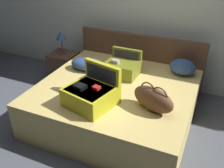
{
  "coord_description": "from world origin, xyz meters",
  "views": [
    {
      "loc": [
        1.11,
        -2.24,
        2.17
      ],
      "look_at": [
        0.0,
        0.26,
        0.62
      ],
      "focal_mm": 41.04,
      "sensor_mm": 36.0,
      "label": 1
    }
  ],
  "objects_px": {
    "duffel_bag": "(153,99)",
    "pillow_center_head": "(87,64)",
    "pillow_near_headboard": "(183,67)",
    "nightstand": "(64,67)",
    "bed": "(116,103)",
    "hard_case_large": "(91,93)",
    "table_lamp": "(61,36)",
    "hard_case_medium": "(122,67)"
  },
  "relations": [
    {
      "from": "pillow_near_headboard",
      "to": "pillow_center_head",
      "type": "bearing_deg",
      "value": -162.28
    },
    {
      "from": "hard_case_large",
      "to": "nightstand",
      "type": "xyz_separation_m",
      "value": [
        -1.16,
        1.15,
        -0.4
      ]
    },
    {
      "from": "bed",
      "to": "pillow_near_headboard",
      "type": "height_order",
      "value": "pillow_near_headboard"
    },
    {
      "from": "nightstand",
      "to": "duffel_bag",
      "type": "bearing_deg",
      "value": -28.22
    },
    {
      "from": "hard_case_large",
      "to": "hard_case_medium",
      "type": "relative_size",
      "value": 1.37
    },
    {
      "from": "bed",
      "to": "hard_case_medium",
      "type": "xyz_separation_m",
      "value": [
        -0.05,
        0.33,
        0.38
      ]
    },
    {
      "from": "nightstand",
      "to": "hard_case_large",
      "type": "bearing_deg",
      "value": -44.9
    },
    {
      "from": "hard_case_medium",
      "to": "table_lamp",
      "type": "height_order",
      "value": "table_lamp"
    },
    {
      "from": "duffel_bag",
      "to": "nightstand",
      "type": "height_order",
      "value": "duffel_bag"
    },
    {
      "from": "hard_case_medium",
      "to": "duffel_bag",
      "type": "xyz_separation_m",
      "value": [
        0.62,
        -0.64,
        0.02
      ]
    },
    {
      "from": "pillow_near_headboard",
      "to": "nightstand",
      "type": "height_order",
      "value": "pillow_near_headboard"
    },
    {
      "from": "hard_case_medium",
      "to": "pillow_near_headboard",
      "type": "distance_m",
      "value": 0.84
    },
    {
      "from": "hard_case_large",
      "to": "pillow_center_head",
      "type": "height_order",
      "value": "hard_case_large"
    },
    {
      "from": "bed",
      "to": "duffel_bag",
      "type": "distance_m",
      "value": 0.76
    },
    {
      "from": "nightstand",
      "to": "pillow_near_headboard",
      "type": "bearing_deg",
      "value": 0.65
    },
    {
      "from": "bed",
      "to": "hard_case_large",
      "type": "distance_m",
      "value": 0.64
    },
    {
      "from": "duffel_bag",
      "to": "table_lamp",
      "type": "relative_size",
      "value": 1.43
    },
    {
      "from": "pillow_center_head",
      "to": "table_lamp",
      "type": "relative_size",
      "value": 1.28
    },
    {
      "from": "duffel_bag",
      "to": "pillow_near_headboard",
      "type": "distance_m",
      "value": 1.01
    },
    {
      "from": "bed",
      "to": "hard_case_medium",
      "type": "distance_m",
      "value": 0.5
    },
    {
      "from": "hard_case_large",
      "to": "table_lamp",
      "type": "xyz_separation_m",
      "value": [
        -1.16,
        1.15,
        0.15
      ]
    },
    {
      "from": "hard_case_large",
      "to": "pillow_near_headboard",
      "type": "bearing_deg",
      "value": 69.18
    },
    {
      "from": "pillow_near_headboard",
      "to": "pillow_center_head",
      "type": "relative_size",
      "value": 0.73
    },
    {
      "from": "pillow_near_headboard",
      "to": "nightstand",
      "type": "xyz_separation_m",
      "value": [
        -1.97,
        -0.02,
        -0.37
      ]
    },
    {
      "from": "pillow_near_headboard",
      "to": "bed",
      "type": "bearing_deg",
      "value": -135.95
    },
    {
      "from": "pillow_center_head",
      "to": "table_lamp",
      "type": "distance_m",
      "value": 0.81
    },
    {
      "from": "hard_case_large",
      "to": "nightstand",
      "type": "height_order",
      "value": "hard_case_large"
    },
    {
      "from": "pillow_near_headboard",
      "to": "table_lamp",
      "type": "height_order",
      "value": "table_lamp"
    },
    {
      "from": "bed",
      "to": "hard_case_large",
      "type": "xyz_separation_m",
      "value": [
        -0.1,
        -0.49,
        0.4
      ]
    },
    {
      "from": "hard_case_large",
      "to": "hard_case_medium",
      "type": "xyz_separation_m",
      "value": [
        0.05,
        0.81,
        -0.02
      ]
    },
    {
      "from": "bed",
      "to": "hard_case_large",
      "type": "bearing_deg",
      "value": -101.79
    },
    {
      "from": "duffel_bag",
      "to": "nightstand",
      "type": "bearing_deg",
      "value": 151.78
    },
    {
      "from": "hard_case_large",
      "to": "pillow_near_headboard",
      "type": "height_order",
      "value": "hard_case_large"
    },
    {
      "from": "bed",
      "to": "hard_case_medium",
      "type": "bearing_deg",
      "value": 98.41
    },
    {
      "from": "pillow_near_headboard",
      "to": "hard_case_large",
      "type": "bearing_deg",
      "value": -124.64
    },
    {
      "from": "hard_case_medium",
      "to": "duffel_bag",
      "type": "bearing_deg",
      "value": -44.98
    },
    {
      "from": "hard_case_medium",
      "to": "duffel_bag",
      "type": "relative_size",
      "value": 0.8
    },
    {
      "from": "duffel_bag",
      "to": "bed",
      "type": "bearing_deg",
      "value": 150.94
    },
    {
      "from": "pillow_near_headboard",
      "to": "table_lamp",
      "type": "distance_m",
      "value": 1.98
    },
    {
      "from": "hard_case_large",
      "to": "nightstand",
      "type": "bearing_deg",
      "value": 148.92
    },
    {
      "from": "bed",
      "to": "pillow_center_head",
      "type": "distance_m",
      "value": 0.72
    },
    {
      "from": "duffel_bag",
      "to": "pillow_center_head",
      "type": "relative_size",
      "value": 1.11
    }
  ]
}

